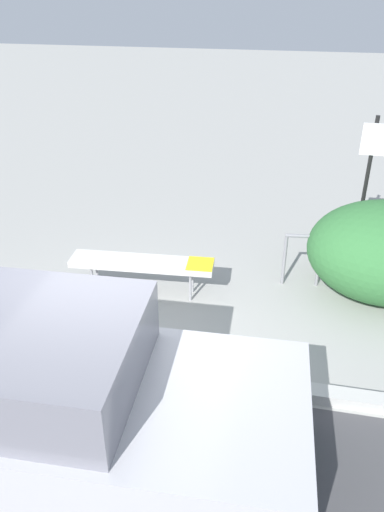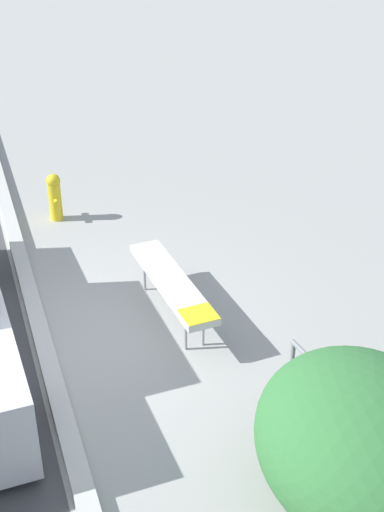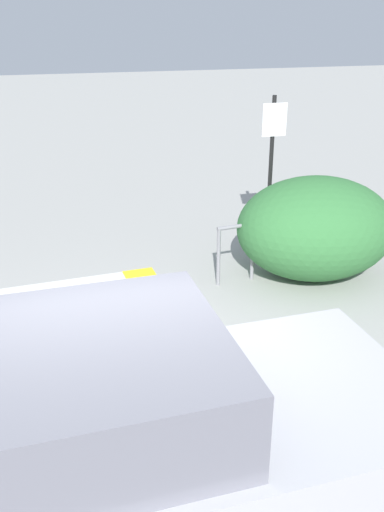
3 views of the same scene
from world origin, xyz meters
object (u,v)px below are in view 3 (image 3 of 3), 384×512
bench (71,291)px  parked_car_near (76,461)px  bike_rack (236,247)px  sign_post (271,160)px

bench → parked_car_near: bearing=-96.7°
bench → parked_car_near: size_ratio=0.42×
parked_car_near → bike_rack: bearing=54.8°
bench → bike_rack: 2.30m
bike_rack → parked_car_near: size_ratio=0.17×
bike_rack → parked_car_near: parked_car_near is taller
bike_rack → sign_post: 1.56m
parked_car_near → bench: bearing=85.0°
sign_post → parked_car_near: sign_post is taller
bike_rack → parked_car_near: 4.30m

